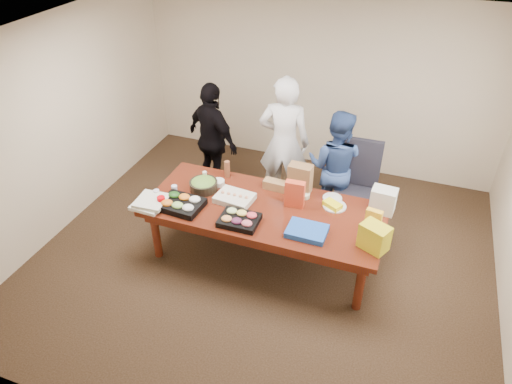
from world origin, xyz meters
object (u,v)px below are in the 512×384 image
at_px(person_right, 335,166).
at_px(office_chair, 355,193).
at_px(salad_bowl, 204,185).
at_px(person_center, 284,143).
at_px(sheet_cake, 235,198).
at_px(conference_table, 264,232).

bearing_deg(person_right, office_chair, 149.31).
relative_size(office_chair, salad_bowl, 3.42).
height_order(person_center, person_right, person_center).
bearing_deg(salad_bowl, office_chair, 24.23).
xyz_separation_m(office_chair, sheet_cake, (-1.31, -0.89, 0.19)).
relative_size(office_chair, person_right, 0.75).
xyz_separation_m(office_chair, salad_bowl, (-1.76, -0.79, 0.21)).
xyz_separation_m(person_center, sheet_cake, (-0.24, -1.21, -0.17)).
xyz_separation_m(conference_table, person_right, (0.60, 1.13, 0.42)).
bearing_deg(person_right, person_center, -2.03).
height_order(sheet_cake, salad_bowl, salad_bowl).
bearing_deg(conference_table, salad_bowl, 172.70).
bearing_deg(person_right, conference_table, 67.21).
relative_size(person_center, sheet_cake, 4.38).
bearing_deg(conference_table, sheet_cake, 178.02).
height_order(office_chair, salad_bowl, office_chair).
bearing_deg(sheet_cake, conference_table, 4.24).
bearing_deg(sheet_cake, salad_bowl, 174.50).
height_order(office_chair, sheet_cake, office_chair).
bearing_deg(conference_table, person_right, 62.24).
distance_m(conference_table, salad_bowl, 0.95).
bearing_deg(person_center, conference_table, 89.06).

